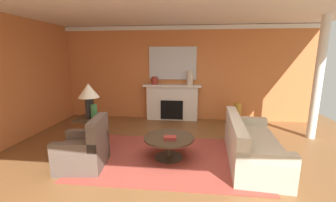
{
  "coord_description": "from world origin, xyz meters",
  "views": [
    {
      "loc": [
        0.34,
        -3.85,
        2.04
      ],
      "look_at": [
        -0.21,
        1.08,
        1.0
      ],
      "focal_mm": 23.52,
      "sensor_mm": 36.0,
      "label": 1
    }
  ],
  "objects": [
    {
      "name": "ground_plane",
      "position": [
        0.0,
        0.0,
        0.0
      ],
      "size": [
        9.67,
        9.67,
        0.0
      ],
      "primitive_type": "plane",
      "color": "brown"
    },
    {
      "name": "wall_fireplace",
      "position": [
        0.0,
        3.15,
        1.46
      ],
      "size": [
        8.04,
        0.12,
        2.93
      ],
      "primitive_type": "cube",
      "color": "#CC723D",
      "rests_on": "ground_plane"
    },
    {
      "name": "ceiling_panel",
      "position": [
        0.0,
        0.3,
        2.96
      ],
      "size": [
        8.04,
        6.78,
        0.06
      ],
      "primitive_type": "cube",
      "color": "white"
    },
    {
      "name": "crown_moulding",
      "position": [
        0.0,
        3.07,
        2.85
      ],
      "size": [
        8.04,
        0.08,
        0.12
      ],
      "primitive_type": "cube",
      "color": "white"
    },
    {
      "name": "area_rug",
      "position": [
        -0.1,
        0.25,
        0.01
      ],
      "size": [
        3.5,
        2.22,
        0.01
      ],
      "primitive_type": "cube",
      "color": "#993D33",
      "rests_on": "ground_plane"
    },
    {
      "name": "fireplace",
      "position": [
        -0.28,
        2.94,
        0.54
      ],
      "size": [
        1.8,
        0.35,
        1.14
      ],
      "color": "white",
      "rests_on": "ground_plane"
    },
    {
      "name": "mantel_mirror",
      "position": [
        -0.28,
        3.06,
        1.79
      ],
      "size": [
        1.47,
        0.04,
        1.01
      ],
      "primitive_type": "cube",
      "color": "silver"
    },
    {
      "name": "sofa",
      "position": [
        1.49,
        0.3,
        0.3
      ],
      "size": [
        1.05,
        2.16,
        0.85
      ],
      "color": "beige",
      "rests_on": "ground_plane"
    },
    {
      "name": "armchair_near_window",
      "position": [
        -1.6,
        -0.28,
        0.31
      ],
      "size": [
        0.89,
        0.89,
        0.95
      ],
      "color": "brown",
      "rests_on": "ground_plane"
    },
    {
      "name": "coffee_table",
      "position": [
        -0.1,
        0.25,
        0.34
      ],
      "size": [
        1.0,
        1.0,
        0.45
      ],
      "color": "#3D2D1E",
      "rests_on": "ground_plane"
    },
    {
      "name": "side_table",
      "position": [
        -1.86,
        0.55,
        0.4
      ],
      "size": [
        0.56,
        0.56,
        0.7
      ],
      "color": "#3D2D1E",
      "rests_on": "ground_plane"
    },
    {
      "name": "table_lamp",
      "position": [
        -1.86,
        0.55,
        1.22
      ],
      "size": [
        0.44,
        0.44,
        0.75
      ],
      "color": "black",
      "rests_on": "side_table"
    },
    {
      "name": "vase_mantel_right",
      "position": [
        0.27,
        2.89,
        1.35
      ],
      "size": [
        0.19,
        0.19,
        0.44
      ],
      "primitive_type": "cylinder",
      "color": "beige",
      "rests_on": "fireplace"
    },
    {
      "name": "vase_tall_corner",
      "position": [
        1.67,
        2.64,
        0.33
      ],
      "size": [
        0.24,
        0.24,
        0.65
      ],
      "primitive_type": "cylinder",
      "color": "#B7892D",
      "rests_on": "ground_plane"
    },
    {
      "name": "vase_on_side_table",
      "position": [
        -1.71,
        0.43,
        0.86
      ],
      "size": [
        0.13,
        0.13,
        0.33
      ],
      "primitive_type": "cylinder",
      "color": "#33703D",
      "rests_on": "side_table"
    },
    {
      "name": "vase_mantel_left",
      "position": [
        -0.83,
        2.89,
        1.26
      ],
      "size": [
        0.19,
        0.19,
        0.24
      ],
      "primitive_type": "cylinder",
      "color": "#9E3328",
      "rests_on": "fireplace"
    },
    {
      "name": "book_red_cover",
      "position": [
        -0.06,
        0.12,
        0.48
      ],
      "size": [
        0.25,
        0.17,
        0.06
      ],
      "primitive_type": "cube",
      "rotation": [
        0.0,
        0.0,
        0.08
      ],
      "color": "maroon",
      "rests_on": "coffee_table"
    },
    {
      "name": "column_white",
      "position": [
        3.32,
        1.74,
        1.46
      ],
      "size": [
        0.2,
        0.2,
        2.93
      ],
      "primitive_type": "cylinder",
      "color": "white",
      "rests_on": "ground_plane"
    }
  ]
}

